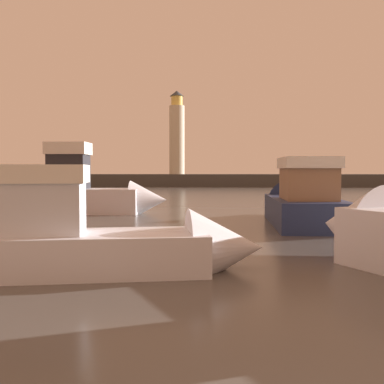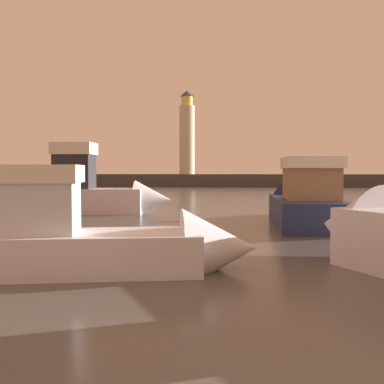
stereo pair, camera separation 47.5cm
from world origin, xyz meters
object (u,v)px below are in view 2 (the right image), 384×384
object	(u,v)px
motorboat_2	(114,241)
motorboat_3	(100,192)
motorboat_0	(303,202)
lighthouse	(187,135)

from	to	relation	value
motorboat_2	motorboat_3	bearing A→B (deg)	106.69
motorboat_2	motorboat_3	xyz separation A→B (m)	(-4.48, 14.94, 0.46)
motorboat_0	motorboat_3	size ratio (longest dim) A/B	1.14
motorboat_0	motorboat_2	distance (m)	12.77
lighthouse	motorboat_2	bearing A→B (deg)	-86.98
lighthouse	motorboat_0	xyz separation A→B (m)	(9.44, -48.25, -6.99)
lighthouse	motorboat_0	distance (m)	49.66
motorboat_0	motorboat_2	world-z (taller)	motorboat_0
motorboat_2	motorboat_3	size ratio (longest dim) A/B	0.92
lighthouse	motorboat_2	xyz separation A→B (m)	(3.14, -59.35, -7.19)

